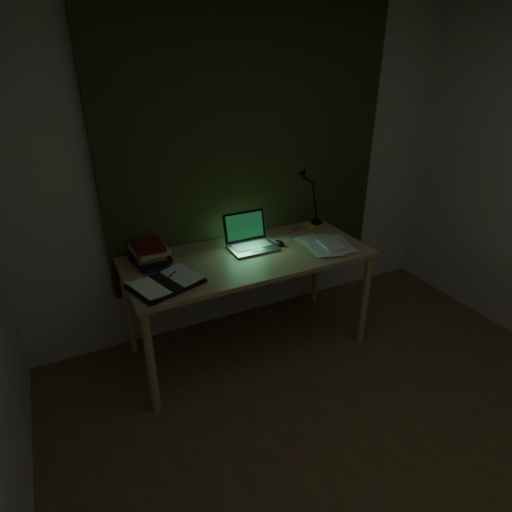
{
  "coord_description": "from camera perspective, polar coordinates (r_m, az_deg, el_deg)",
  "views": [
    {
      "loc": [
        -1.36,
        -0.86,
        2.07
      ],
      "look_at": [
        -0.23,
        1.43,
        0.82
      ],
      "focal_mm": 30.0,
      "sensor_mm": 36.0,
      "label": 1
    }
  ],
  "objects": [
    {
      "name": "floor",
      "position": [
        2.62,
        21.3,
        -28.57
      ],
      "size": [
        3.5,
        4.0,
        0.0
      ],
      "primitive_type": "cube",
      "color": "brown",
      "rests_on": "ground"
    },
    {
      "name": "wall_back",
      "position": [
        3.28,
        -0.91,
        11.53
      ],
      "size": [
        3.5,
        0.0,
        2.5
      ],
      "primitive_type": "cube",
      "color": "silver",
      "rests_on": "ground"
    },
    {
      "name": "curtain",
      "position": [
        3.2,
        -0.62,
        14.85
      ],
      "size": [
        2.2,
        0.06,
        2.0
      ],
      "primitive_type": "cube",
      "color": "#32351A",
      "rests_on": "wall_back"
    },
    {
      "name": "desk",
      "position": [
        3.15,
        -0.97,
        -6.23
      ],
      "size": [
        1.7,
        0.74,
        0.77
      ],
      "primitive_type": null,
      "color": "tan",
      "rests_on": "floor"
    },
    {
      "name": "laptop",
      "position": [
        3.01,
        -0.41,
        3.04
      ],
      "size": [
        0.34,
        0.38,
        0.24
      ],
      "primitive_type": null,
      "rotation": [
        0.0,
        0.0,
        0.01
      ],
      "color": "#B2B2B6",
      "rests_on": "desk"
    },
    {
      "name": "open_textbook",
      "position": [
        2.64,
        -11.91,
        -3.51
      ],
      "size": [
        0.47,
        0.4,
        0.03
      ],
      "primitive_type": null,
      "rotation": [
        0.0,
        0.0,
        0.31
      ],
      "color": "white",
      "rests_on": "desk"
    },
    {
      "name": "book_stack",
      "position": [
        2.89,
        -14.07,
        0.36
      ],
      "size": [
        0.24,
        0.27,
        0.16
      ],
      "primitive_type": null,
      "rotation": [
        0.0,
        0.0,
        0.18
      ],
      "color": "white",
      "rests_on": "desk"
    },
    {
      "name": "loose_papers",
      "position": [
        3.13,
        9.1,
        1.44
      ],
      "size": [
        0.37,
        0.39,
        0.02
      ],
      "primitive_type": null,
      "rotation": [
        0.0,
        0.0,
        -0.14
      ],
      "color": "silver",
      "rests_on": "desk"
    },
    {
      "name": "mouse",
      "position": [
        3.11,
        3.13,
        1.73
      ],
      "size": [
        0.06,
        0.09,
        0.03
      ],
      "primitive_type": "ellipsoid",
      "rotation": [
        0.0,
        0.0,
        0.01
      ],
      "color": "black",
      "rests_on": "desk"
    },
    {
      "name": "sticky_yellow",
      "position": [
        3.46,
        6.9,
        3.97
      ],
      "size": [
        0.1,
        0.1,
        0.02
      ],
      "primitive_type": "cube",
      "rotation": [
        0.0,
        0.0,
        0.31
      ],
      "color": "yellow",
      "rests_on": "desk"
    },
    {
      "name": "sticky_pink",
      "position": [
        3.39,
        5.78,
        3.6
      ],
      "size": [
        0.09,
        0.09,
        0.02
      ],
      "primitive_type": "cube",
      "rotation": [
        0.0,
        0.0,
        0.16
      ],
      "color": "#E45893",
      "rests_on": "desk"
    },
    {
      "name": "desk_lamp",
      "position": [
        3.47,
        8.35,
        8.15
      ],
      "size": [
        0.33,
        0.26,
        0.49
      ],
      "primitive_type": null,
      "rotation": [
        0.0,
        0.0,
        0.01
      ],
      "color": "black",
      "rests_on": "desk"
    }
  ]
}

